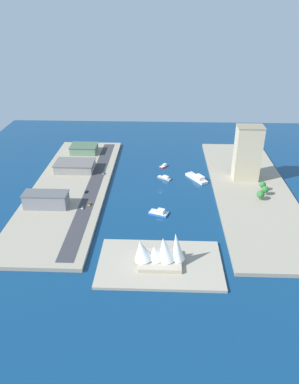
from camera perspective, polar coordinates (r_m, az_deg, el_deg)
The scene contains 20 objects.
ground_plane at distance 348.39m, azimuth 1.67°, elevation 0.23°, with size 440.00×440.00×0.00m, color navy.
quay_west at distance 357.54m, azimuth 15.42°, elevation 0.20°, with size 70.00×240.00×3.05m, color #9E937F.
quay_east at distance 358.29m, azimuth -12.03°, elevation 0.68°, with size 70.00×240.00×3.05m, color #9E937F.
peninsula_point at distance 255.18m, azimuth 1.61°, elevation -10.97°, with size 83.57×51.90×2.00m, color #A89E89.
road_strip at distance 352.94m, azimuth -8.62°, elevation 0.86°, with size 12.59×228.00×0.15m, color #38383D.
yacht_sleek_gray at distance 370.31m, azimuth 2.32°, elevation 2.21°, with size 14.35×11.40×3.97m.
tugboat_red at distance 397.83m, azimuth 2.21°, elevation 4.02°, with size 9.70×10.16×3.08m.
catamaran_blue at distance 309.89m, azimuth 1.49°, elevation -3.18°, with size 17.70×13.22×4.59m.
ferry_white_commuter at distance 371.77m, azimuth 7.34°, elevation 2.18°, with size 21.60×27.26×5.36m.
carpark_squat_concrete at distance 388.83m, azimuth -11.40°, elevation 3.94°, with size 39.77×26.51×9.06m.
warehouse_low_gray at distance 324.51m, azimuth -15.63°, elevation -1.15°, with size 37.61×15.75×12.91m.
terminal_long_green at distance 433.73m, azimuth -10.03°, elevation 6.58°, with size 30.03×23.95×8.97m.
office_block_beige at distance 365.88m, azimuth 14.84°, elevation 5.78°, with size 24.84×17.40×53.31m.
sedan_silver at distance 376.88m, azimuth -7.13°, elevation 2.91°, with size 2.09×5.05×1.62m.
van_white at distance 317.28m, azimuth -10.30°, elevation -2.37°, with size 2.05×4.44×1.48m.
taxi_yellow_cab at distance 321.50m, azimuth -9.25°, elevation -1.84°, with size 2.06×4.98×1.61m.
suv_black at distance 342.96m, azimuth -9.77°, elevation 0.09°, with size 1.98×5.20×1.61m.
traffic_light_waterfront at distance 370.75m, azimuth -6.91°, elevation 3.07°, with size 0.36×0.36×6.50m.
opera_landmark at distance 249.13m, azimuth 1.47°, elevation -9.18°, with size 36.33×23.40×24.30m.
park_tree_cluster at distance 345.11m, azimuth 17.02°, elevation 0.31°, with size 12.71×24.37×9.30m.
Camera 1 is at (-1.57, 309.48, 159.99)m, focal length 34.65 mm.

